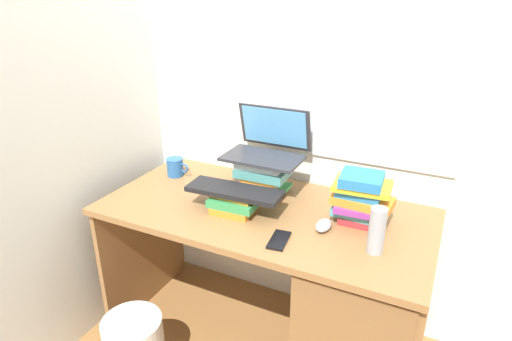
% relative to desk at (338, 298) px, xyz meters
% --- Properties ---
extents(ground_plane, '(6.00, 6.00, 0.00)m').
position_rel_desk_xyz_m(ground_plane, '(-0.37, 0.03, -0.40)').
color(ground_plane, olive).
extents(wall_back, '(6.00, 0.06, 2.60)m').
position_rel_desk_xyz_m(wall_back, '(-0.37, 0.42, 0.90)').
color(wall_back, silver).
rests_on(wall_back, ground).
extents(wall_left, '(0.05, 6.00, 2.60)m').
position_rel_desk_xyz_m(wall_left, '(-1.23, 0.03, 0.90)').
color(wall_left, silver).
rests_on(wall_left, ground).
extents(desk, '(1.45, 0.70, 0.74)m').
position_rel_desk_xyz_m(desk, '(0.00, 0.00, 0.00)').
color(desk, olive).
rests_on(desk, ground).
extents(book_stack_tall, '(0.24, 0.20, 0.17)m').
position_rel_desk_xyz_m(book_stack_tall, '(-0.45, 0.17, 0.42)').
color(book_stack_tall, '#B22D33').
rests_on(book_stack_tall, desk).
extents(book_stack_keyboard_riser, '(0.21, 0.17, 0.08)m').
position_rel_desk_xyz_m(book_stack_keyboard_riser, '(-0.48, -0.04, 0.38)').
color(book_stack_keyboard_riser, orange).
rests_on(book_stack_keyboard_riser, desk).
extents(book_stack_side, '(0.25, 0.18, 0.22)m').
position_rel_desk_xyz_m(book_stack_side, '(0.03, 0.10, 0.45)').
color(book_stack_side, '#B22D33').
rests_on(book_stack_side, desk).
extents(laptop, '(0.36, 0.27, 0.22)m').
position_rel_desk_xyz_m(laptop, '(-0.45, 0.23, 0.56)').
color(laptop, '#2D2D33').
rests_on(laptop, book_stack_tall).
extents(keyboard, '(0.43, 0.16, 0.02)m').
position_rel_desk_xyz_m(keyboard, '(-0.48, -0.04, 0.43)').
color(keyboard, black).
rests_on(keyboard, book_stack_keyboard_riser).
extents(computer_mouse, '(0.06, 0.10, 0.04)m').
position_rel_desk_xyz_m(computer_mouse, '(-0.08, -0.02, 0.35)').
color(computer_mouse, '#A5A8AD').
rests_on(computer_mouse, desk).
extents(mug, '(0.12, 0.09, 0.09)m').
position_rel_desk_xyz_m(mug, '(-0.94, 0.16, 0.38)').
color(mug, '#265999').
rests_on(mug, desk).
extents(water_bottle, '(0.06, 0.06, 0.18)m').
position_rel_desk_xyz_m(water_bottle, '(0.14, -0.09, 0.43)').
color(water_bottle, '#999EA5').
rests_on(water_bottle, desk).
extents(cell_phone, '(0.08, 0.14, 0.01)m').
position_rel_desk_xyz_m(cell_phone, '(-0.21, -0.18, 0.34)').
color(cell_phone, black).
rests_on(cell_phone, desk).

